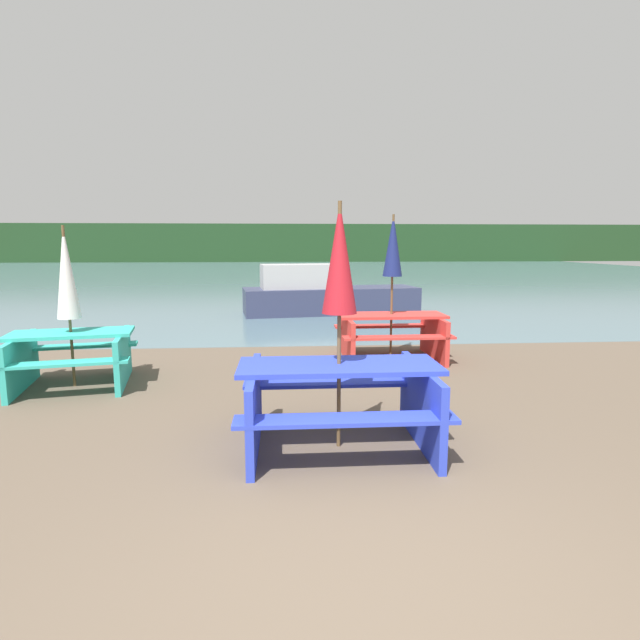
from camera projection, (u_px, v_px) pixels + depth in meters
The scene contains 10 objects.
ground_plane at pixel (378, 600), 2.67m from camera, with size 60.00×60.00×0.00m, color brown.
water at pixel (291, 272), 33.95m from camera, with size 60.00×50.00×0.00m.
far_treeline at pixel (288, 243), 53.37m from camera, with size 80.00×1.60×4.00m.
picnic_table_blue at pixel (339, 396), 4.64m from camera, with size 1.85×1.38×0.80m.
picnic_table_teal at pixel (72, 354), 6.63m from camera, with size 1.76×1.64×0.74m.
picnic_table_red at pixel (391, 331), 8.24m from camera, with size 1.75×1.40×0.75m.
umbrella_white at pixel (66, 273), 6.46m from camera, with size 0.30×0.30×2.13m.
umbrella_navy at pixel (393, 247), 8.03m from camera, with size 0.31×0.31×2.36m.
umbrella_crimson at pixel (340, 260), 4.45m from camera, with size 0.32×0.32×2.26m.
boat at pixel (324, 295), 13.67m from camera, with size 4.89×2.02×1.35m.
Camera 1 is at (-0.49, -2.39, 1.89)m, focal length 28.00 mm.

